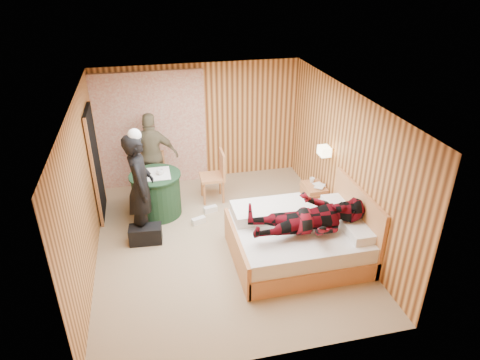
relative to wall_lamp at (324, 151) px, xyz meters
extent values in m
cube|color=tan|center=(-1.92, -0.45, -1.30)|extent=(4.20, 5.00, 0.01)
cube|color=white|center=(-1.92, -0.45, 1.20)|extent=(4.20, 5.00, 0.01)
cube|color=#F0AB5C|center=(-1.92, 2.05, -0.05)|extent=(4.20, 0.02, 2.50)
cube|color=#F0AB5C|center=(-4.02, -0.45, -0.05)|extent=(0.02, 5.00, 2.50)
cube|color=#F0AB5C|center=(0.18, -0.45, -0.05)|extent=(0.02, 5.00, 2.50)
cube|color=silver|center=(-2.92, 1.98, -0.10)|extent=(2.20, 0.08, 2.40)
cube|color=black|center=(-3.98, 0.95, -0.28)|extent=(0.06, 0.90, 2.05)
cylinder|color=gold|center=(0.08, 0.00, 0.00)|extent=(0.18, 0.04, 0.04)
cube|color=#F8E8AD|center=(0.00, 0.00, 0.00)|extent=(0.18, 0.24, 0.16)
cube|color=tan|center=(-0.82, -1.16, -1.15)|extent=(2.05, 1.64, 0.31)
cube|color=white|center=(-0.82, -1.16, -0.86)|extent=(1.99, 1.58, 0.26)
cube|color=tan|center=(-1.85, -1.16, -1.01)|extent=(0.06, 1.64, 0.58)
cube|color=tan|center=(0.14, -1.16, -0.74)|extent=(0.06, 1.64, 1.13)
cube|color=white|center=(-0.02, -1.55, -0.66)|extent=(0.39, 0.56, 0.14)
cube|color=white|center=(-0.02, -0.77, -0.66)|extent=(0.39, 0.56, 0.14)
cube|color=white|center=(-1.18, -0.70, -0.64)|extent=(1.23, 0.62, 0.18)
cube|color=tan|center=(-0.04, 0.20, -1.04)|extent=(0.37, 0.51, 0.51)
cube|color=tan|center=(-0.04, 0.20, -0.88)|extent=(0.39, 0.53, 0.03)
cylinder|color=#1F4527|center=(-2.96, 0.70, -0.90)|extent=(0.88, 0.88, 0.80)
cylinder|color=#1F4527|center=(-2.96, 0.70, -0.49)|extent=(0.94, 0.94, 0.03)
cube|color=white|center=(-2.96, 0.70, -0.47)|extent=(0.62, 0.62, 0.01)
cube|color=tan|center=(-2.96, 1.36, -0.85)|extent=(0.46, 0.46, 0.05)
cube|color=tan|center=(-2.94, 1.55, -0.60)|extent=(0.42, 0.08, 0.46)
cylinder|color=tan|center=(-3.15, 1.21, -1.08)|extent=(0.04, 0.04, 0.43)
cylinder|color=tan|center=(-2.78, 1.51, -1.08)|extent=(0.04, 0.04, 0.43)
cube|color=tan|center=(-1.87, 0.99, -0.80)|extent=(0.47, 0.47, 0.06)
cube|color=tan|center=(-1.66, 0.99, -0.53)|extent=(0.05, 0.46, 0.51)
cylinder|color=tan|center=(-2.05, 1.18, -1.06)|extent=(0.04, 0.04, 0.48)
cylinder|color=tan|center=(-1.68, 0.80, -1.06)|extent=(0.04, 0.04, 0.48)
cube|color=black|center=(-3.22, -0.20, -1.15)|extent=(0.56, 0.33, 0.31)
cube|color=white|center=(-2.26, 0.18, -1.24)|extent=(0.28, 0.19, 0.11)
cube|color=white|center=(-1.99, 0.52, -1.24)|extent=(0.27, 0.16, 0.11)
imported|color=black|center=(-3.22, 0.04, -0.36)|extent=(0.47, 0.70, 1.89)
imported|color=#71684B|center=(-2.96, 1.49, -0.44)|extent=(1.07, 0.61, 1.72)
imported|color=#630913|center=(-0.77, -1.36, -0.31)|extent=(0.86, 0.67, 1.77)
imported|color=white|center=(-0.04, 0.15, -0.78)|extent=(0.21, 0.25, 0.02)
imported|color=white|center=(-0.04, 0.15, -0.76)|extent=(0.27, 0.28, 0.02)
imported|color=white|center=(-0.04, 0.33, -0.74)|extent=(0.12, 0.12, 0.09)
imported|color=white|center=(-2.86, 0.65, -0.41)|extent=(0.15, 0.15, 0.10)
camera|label=1|loc=(-2.99, -6.41, 3.02)|focal=32.00mm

